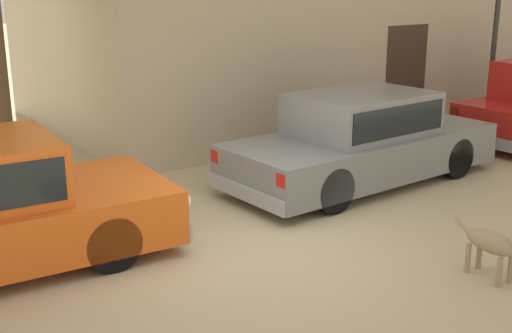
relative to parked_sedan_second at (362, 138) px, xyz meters
name	(u,v)px	position (x,y,z in m)	size (l,w,h in m)	color
ground_plane	(252,248)	(-2.80, -1.18, -0.68)	(80.00, 80.00, 0.00)	tan
parked_sedan_second	(362,138)	(0.00, 0.00, 0.00)	(4.62, 1.92, 1.37)	slate
stray_dog_tan	(498,244)	(-1.21, -3.30, -0.28)	(0.27, 1.04, 0.64)	#997F60
street_lamp	(497,12)	(4.32, 0.98, 1.68)	(0.22, 0.22, 3.66)	#2D2B28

